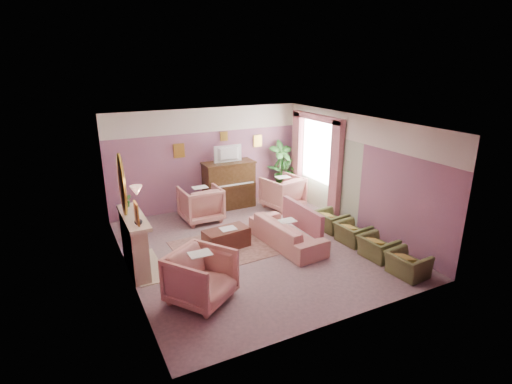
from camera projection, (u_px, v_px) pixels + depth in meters
name	position (u px, v px, depth m)	size (l,w,h in m)	color
floor	(256.00, 247.00, 8.99)	(5.50, 6.00, 0.01)	#7F6265
ceiling	(256.00, 123.00, 8.11)	(5.50, 6.00, 0.01)	white
wall_back	(207.00, 159.00, 11.10)	(5.50, 0.02, 2.80)	#745076
wall_front	(345.00, 242.00, 6.01)	(5.50, 0.02, 2.80)	#745076
wall_left	(123.00, 209.00, 7.38)	(0.02, 6.00, 2.80)	#745076
wall_right	(356.00, 173.00, 9.73)	(0.02, 6.00, 2.80)	#745076
picture_rail_band	(206.00, 120.00, 10.75)	(5.50, 0.01, 0.65)	silver
stripe_panel	(323.00, 173.00, 10.93)	(0.01, 3.00, 2.15)	#AFBB9B
fireplace_surround	(134.00, 244.00, 7.88)	(0.30, 1.40, 1.10)	#C6B38F
fireplace_inset	(140.00, 250.00, 7.97)	(0.18, 0.72, 0.68)	black
fire_ember	(143.00, 258.00, 8.05)	(0.06, 0.54, 0.10)	red
mantel_shelf	(133.00, 217.00, 7.72)	(0.40, 1.55, 0.07)	#C6B38F
hearth	(147.00, 266.00, 8.14)	(0.55, 1.50, 0.02)	#C6B38F
mirror_frame	(122.00, 185.00, 7.44)	(0.04, 0.72, 1.20)	gold
mirror_glass	(123.00, 185.00, 7.45)	(0.01, 0.60, 1.06)	silver
sconce_shade	(136.00, 191.00, 6.53)	(0.20, 0.20, 0.16)	#EBA98B
piano	(229.00, 185.00, 11.28)	(1.40, 0.60, 1.30)	#3D2813
piano_keyshelf	(234.00, 186.00, 10.96)	(1.30, 0.12, 0.06)	#3D2813
piano_keys	(234.00, 185.00, 10.94)	(1.20, 0.08, 0.02)	silver
piano_top	(228.00, 163.00, 11.07)	(1.45, 0.65, 0.04)	#3D2813
television	(229.00, 153.00, 10.93)	(0.80, 0.12, 0.48)	black
print_back_left	(179.00, 151.00, 10.62)	(0.30, 0.03, 0.38)	gold
print_back_right	(258.00, 141.00, 11.61)	(0.26, 0.03, 0.34)	gold
print_back_mid	(224.00, 136.00, 11.09)	(0.22, 0.03, 0.26)	gold
print_left_wall	(136.00, 213.00, 6.28)	(0.03, 0.28, 0.36)	gold
window_blind	(318.00, 149.00, 10.93)	(0.03, 1.40, 1.80)	silver
curtain_left	(336.00, 171.00, 10.24)	(0.16, 0.34, 2.60)	#9A555D
curtain_right	(297.00, 157.00, 11.80)	(0.16, 0.34, 2.60)	#9A555D
pelmet	(317.00, 117.00, 10.62)	(0.16, 2.20, 0.16)	#9A555D
mantel_plant	(128.00, 200.00, 8.13)	(0.16, 0.16, 0.28)	#2C6C28
mantel_vase	(138.00, 221.00, 7.26)	(0.16, 0.16, 0.16)	silver
area_rug	(232.00, 246.00, 9.06)	(2.50, 1.80, 0.01)	#885B4F
coffee_table	(226.00, 238.00, 8.91)	(1.00, 0.50, 0.45)	#492119
table_paper	(228.00, 229.00, 8.86)	(0.35, 0.28, 0.01)	silver
sofa	(287.00, 228.00, 9.00)	(0.69, 2.06, 0.83)	tan
sofa_throw	(302.00, 217.00, 9.11)	(0.10, 1.56, 0.57)	#9A555D
floral_armchair_left	(201.00, 202.00, 10.37)	(0.98, 0.98, 1.02)	tan
floral_armchair_right	(283.00, 191.00, 11.27)	(0.98, 0.98, 1.02)	tan
floral_armchair_front	(201.00, 274.00, 6.85)	(0.98, 0.98, 1.02)	tan
olive_chair_a	(408.00, 261.00, 7.73)	(0.51, 0.73, 0.63)	brown
olive_chair_b	(378.00, 244.00, 8.42)	(0.51, 0.73, 0.63)	brown
olive_chair_c	(352.00, 230.00, 9.12)	(0.51, 0.73, 0.63)	brown
olive_chair_d	(331.00, 218.00, 9.81)	(0.51, 0.73, 0.63)	brown
side_table	(287.00, 187.00, 12.14)	(0.52, 0.52, 0.70)	white
side_plant_big	(287.00, 170.00, 11.98)	(0.30, 0.30, 0.34)	#2C6C28
side_plant_small	(292.00, 171.00, 11.95)	(0.16, 0.16, 0.28)	#2C6C28
palm_pot	(281.00, 193.00, 12.13)	(0.34, 0.34, 0.34)	brown
palm_plant	(281.00, 165.00, 11.85)	(0.76, 0.76, 1.44)	#2C6C28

